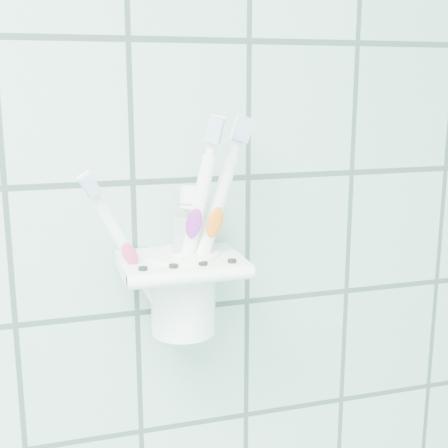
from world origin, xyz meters
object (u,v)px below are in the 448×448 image
toothbrush_pink (168,237)px  toothbrush_blue (179,221)px  holder_bracket (181,265)px  toothbrush_orange (171,219)px  toothpaste_tube (187,248)px  cup (183,289)px

toothbrush_pink → toothbrush_blue: (0.01, -0.02, 0.02)m
holder_bracket → toothbrush_pink: (-0.01, 0.00, 0.03)m
toothbrush_blue → toothbrush_orange: toothbrush_blue is taller
toothbrush_blue → toothpaste_tube: toothbrush_blue is taller
holder_bracket → toothbrush_pink: toothbrush_pink is taller
toothbrush_orange → holder_bracket: bearing=-22.3°
holder_bracket → toothbrush_blue: size_ratio=0.55×
cup → toothbrush_blue: bearing=-113.5°
toothbrush_pink → toothbrush_blue: 0.03m
toothbrush_pink → toothbrush_blue: size_ratio=0.81×
cup → toothbrush_orange: 0.07m
cup → holder_bracket: bearing=-127.0°
holder_bracket → toothbrush_blue: (-0.00, -0.01, 0.05)m
cup → toothbrush_orange: (-0.01, 0.00, 0.07)m
toothbrush_blue → toothpaste_tube: bearing=33.3°
toothbrush_blue → toothpaste_tube: size_ratio=1.51×
cup → toothbrush_pink: toothbrush_pink is taller
toothbrush_orange → toothpaste_tube: size_ratio=1.49×
cup → toothbrush_blue: toothbrush_blue is taller
toothbrush_pink → toothpaste_tube: size_ratio=1.22×
toothbrush_pink → toothbrush_orange: (0.00, 0.00, 0.02)m
cup → toothbrush_blue: 0.08m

